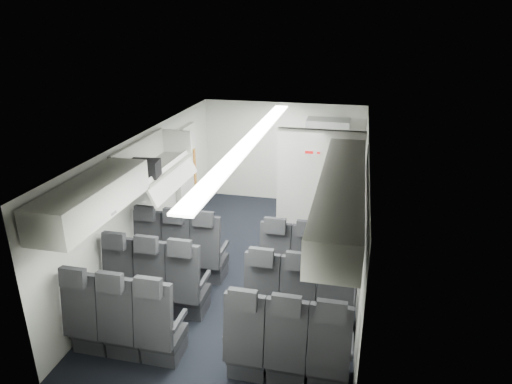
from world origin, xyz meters
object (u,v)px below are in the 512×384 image
at_px(flight_attendant, 292,183).
at_px(carry_on_bag, 145,169).
at_px(seat_row_rear, 203,338).
at_px(seat_row_front, 242,260).
at_px(seat_row_mid, 225,294).
at_px(galley_unit, 326,165).
at_px(boarding_door, 187,174).

bearing_deg(flight_attendant, carry_on_bag, 132.11).
distance_m(seat_row_rear, carry_on_bag, 2.56).
relative_size(seat_row_rear, flight_attendant, 1.81).
xyz_separation_m(seat_row_front, seat_row_rear, (0.00, -1.80, 0.00)).
relative_size(seat_row_front, seat_row_mid, 1.00).
bearing_deg(flight_attendant, seat_row_mid, 162.70).
distance_m(seat_row_mid, flight_attendant, 3.08).
relative_size(galley_unit, carry_on_bag, 4.64).
bearing_deg(seat_row_rear, seat_row_mid, 90.00).
distance_m(galley_unit, boarding_door, 2.84).
bearing_deg(boarding_door, galley_unit, 24.28).
distance_m(seat_row_rear, flight_attendant, 3.96).
height_order(seat_row_front, carry_on_bag, carry_on_bag).
bearing_deg(galley_unit, carry_on_bag, -124.36).
relative_size(seat_row_front, carry_on_bag, 8.12).
height_order(seat_row_mid, boarding_door, boarding_door).
bearing_deg(seat_row_mid, boarding_door, 118.77).
bearing_deg(boarding_door, flight_attendant, 0.55).
height_order(seat_row_front, galley_unit, galley_unit).
bearing_deg(carry_on_bag, seat_row_front, -0.88).
height_order(seat_row_mid, seat_row_rear, same).
relative_size(galley_unit, flight_attendant, 1.03).
bearing_deg(flight_attendant, galley_unit, -33.95).
bearing_deg(seat_row_mid, flight_attendant, 81.99).
distance_m(seat_row_mid, galley_unit, 4.30).
relative_size(boarding_door, flight_attendant, 1.01).
height_order(seat_row_rear, flight_attendant, flight_attendant).
xyz_separation_m(seat_row_front, carry_on_bag, (-1.38, -0.15, 1.39)).
relative_size(galley_unit, boarding_door, 1.02).
xyz_separation_m(seat_row_front, seat_row_mid, (0.00, -0.90, 0.00)).
distance_m(seat_row_rear, galley_unit, 5.17).
distance_m(seat_row_front, boarding_door, 2.71).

